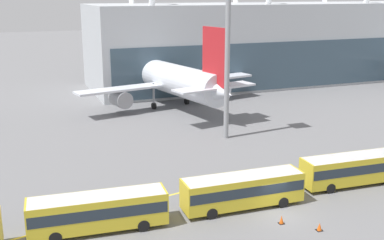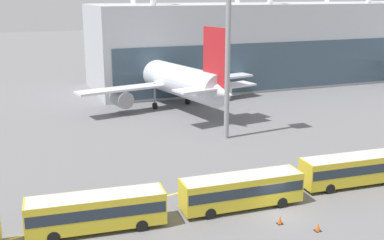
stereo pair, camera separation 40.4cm
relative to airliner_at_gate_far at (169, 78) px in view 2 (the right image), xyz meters
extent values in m
plane|color=slate|center=(-4.06, -43.53, -4.88)|extent=(440.00, 440.00, 0.00)
cube|color=#B2B7BC|center=(58.82, 14.90, 3.46)|extent=(138.01, 21.39, 16.68)
cylinder|color=silver|center=(-0.21, 0.98, 0.06)|extent=(11.34, 31.18, 4.99)
sphere|color=silver|center=(-3.44, 16.04, 0.06)|extent=(4.89, 4.89, 4.89)
cone|color=silver|center=(3.02, -14.09, 0.06)|extent=(6.06, 7.61, 4.74)
cube|color=silver|center=(0.18, -0.86, -0.81)|extent=(32.98, 10.05, 0.35)
cylinder|color=gray|center=(-8.86, -2.79, -2.41)|extent=(3.40, 4.19, 2.69)
cylinder|color=gray|center=(9.23, 1.08, -2.41)|extent=(3.40, 4.19, 2.69)
cube|color=red|center=(2.86, -13.35, 5.03)|extent=(1.63, 5.86, 8.44)
cube|color=silver|center=(2.86, -13.35, 0.56)|extent=(13.37, 5.85, 0.28)
cylinder|color=gray|center=(-2.37, 11.08, -2.39)|extent=(0.36, 0.36, 3.89)
cylinder|color=black|center=(-2.37, 11.08, -4.33)|extent=(0.67, 1.17, 1.10)
cylinder|color=gray|center=(-2.99, -1.54, -2.39)|extent=(0.36, 0.36, 3.89)
cylinder|color=black|center=(-2.99, -1.54, -4.33)|extent=(0.67, 1.17, 1.10)
cylinder|color=gray|center=(3.36, -0.18, -2.39)|extent=(0.36, 0.36, 3.89)
cylinder|color=black|center=(3.36, -0.18, -4.33)|extent=(0.67, 1.17, 1.10)
sphere|color=silver|center=(40.07, 16.91, 0.54)|extent=(4.82, 4.82, 4.82)
cylinder|color=gray|center=(44.79, 14.12, -2.14)|extent=(0.36, 0.36, 4.38)
cylinder|color=black|center=(44.79, 14.12, -4.33)|extent=(1.18, 0.95, 1.10)
cube|color=gold|center=(-19.44, -40.59, -3.16)|extent=(11.37, 3.48, 2.69)
cube|color=#232D38|center=(-19.44, -40.59, -2.89)|extent=(11.15, 3.50, 0.94)
cube|color=silver|center=(-19.44, -40.59, -1.87)|extent=(11.03, 3.38, 0.12)
cylinder|color=black|center=(-15.88, -39.65, -4.38)|extent=(1.02, 0.38, 1.00)
cylinder|color=black|center=(-16.07, -42.07, -4.38)|extent=(1.02, 0.38, 1.00)
cylinder|color=black|center=(-22.80, -39.12, -4.38)|extent=(1.02, 0.38, 1.00)
cylinder|color=black|center=(-22.99, -41.53, -4.38)|extent=(1.02, 0.38, 1.00)
cube|color=gold|center=(-6.47, -40.94, -3.16)|extent=(11.28, 2.99, 2.69)
cube|color=#232D38|center=(-6.47, -40.94, -2.89)|extent=(11.05, 3.01, 0.94)
cube|color=silver|center=(-6.47, -40.94, -1.87)|extent=(10.94, 2.90, 0.12)
cylinder|color=black|center=(-2.96, -39.84, -4.38)|extent=(1.01, 0.33, 1.00)
cylinder|color=black|center=(-3.04, -42.26, -4.38)|extent=(1.01, 0.33, 1.00)
cylinder|color=black|center=(-9.90, -39.61, -4.38)|extent=(1.01, 0.33, 1.00)
cylinder|color=black|center=(-9.98, -42.04, -4.38)|extent=(1.01, 0.33, 1.00)
cube|color=gold|center=(6.49, -40.12, -3.16)|extent=(11.32, 3.21, 2.69)
cube|color=#232D38|center=(6.49, -40.12, -2.89)|extent=(11.10, 3.23, 0.94)
cube|color=silver|center=(6.49, -40.12, -1.87)|extent=(10.98, 3.12, 0.12)
cylinder|color=black|center=(10.02, -39.09, -4.38)|extent=(1.01, 0.35, 1.00)
cylinder|color=black|center=(3.09, -38.73, -4.38)|extent=(1.01, 0.35, 1.00)
cylinder|color=black|center=(2.96, -41.15, -4.38)|extent=(1.01, 0.35, 1.00)
cylinder|color=gray|center=(1.29, -20.76, 6.37)|extent=(0.67, 0.67, 22.50)
cube|color=yellow|center=(-12.61, -36.18, -4.88)|extent=(8.14, 1.90, 0.01)
cube|color=yellow|center=(-25.05, -39.42, -4.88)|extent=(6.49, 1.72, 0.01)
cube|color=black|center=(-4.83, -44.96, -4.87)|extent=(0.49, 0.49, 0.02)
cone|color=#EA5914|center=(-4.83, -44.96, -4.50)|extent=(0.36, 0.36, 0.72)
cube|color=black|center=(-2.56, -47.14, -4.87)|extent=(0.53, 0.53, 0.02)
cone|color=#EA5914|center=(-2.56, -47.14, -4.53)|extent=(0.39, 0.39, 0.65)
camera|label=1|loc=(-25.24, -76.78, 14.06)|focal=45.00mm
camera|label=2|loc=(-24.86, -76.93, 14.06)|focal=45.00mm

